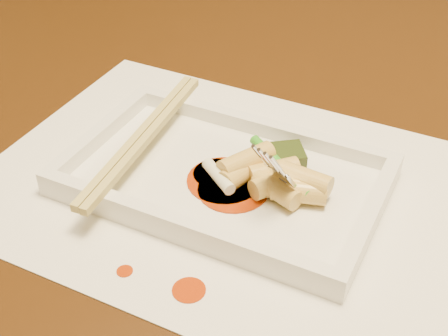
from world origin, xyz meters
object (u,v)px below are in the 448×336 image
at_px(table, 346,259).
at_px(fork, 319,112).
at_px(plate_base, 224,181).
at_px(placemat, 224,186).
at_px(chopstick_a, 139,135).

xyz_separation_m(table, fork, (-0.03, -0.05, 0.18)).
bearing_deg(plate_base, fork, 14.42).
relative_size(table, plate_base, 5.38).
bearing_deg(fork, plate_base, -165.58).
xyz_separation_m(placemat, plate_base, (0.00, 0.00, 0.00)).
bearing_deg(table, fork, -123.03).
relative_size(plate_base, chopstick_a, 1.25).
xyz_separation_m(placemat, chopstick_a, (-0.08, 0.00, 0.03)).
distance_m(table, plate_base, 0.16).
height_order(plate_base, chopstick_a, chopstick_a).
xyz_separation_m(plate_base, fork, (0.07, 0.02, 0.08)).
relative_size(table, chopstick_a, 6.75).
bearing_deg(plate_base, placemat, 180.00).
height_order(table, plate_base, plate_base).
xyz_separation_m(placemat, fork, (0.07, 0.02, 0.08)).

